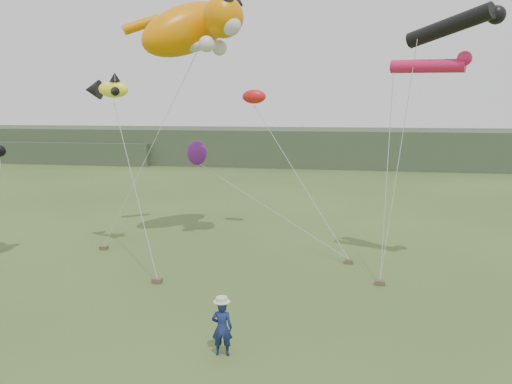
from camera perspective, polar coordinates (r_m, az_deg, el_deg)
ground at (r=15.43m, az=-7.25°, el=-15.00°), size 120.00×120.00×0.00m
headland at (r=58.67m, az=3.32°, el=5.19°), size 90.00×13.00×4.00m
festival_attendant at (r=13.48m, az=-3.91°, el=-15.23°), size 0.58×0.42×1.50m
sandbag_anchors at (r=20.37m, az=-7.25°, el=-8.54°), size 15.40×4.07×0.18m
cat_kite at (r=23.61m, az=-7.04°, el=18.18°), size 6.26×5.24×3.71m
fish_kite at (r=22.51m, az=-16.81°, el=11.22°), size 2.14×1.45×1.11m
tube_kites at (r=20.25m, az=21.14°, el=15.95°), size 3.77×2.56×2.30m
misc_kites at (r=25.80m, az=-4.40°, el=6.81°), size 4.19×0.81×3.86m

